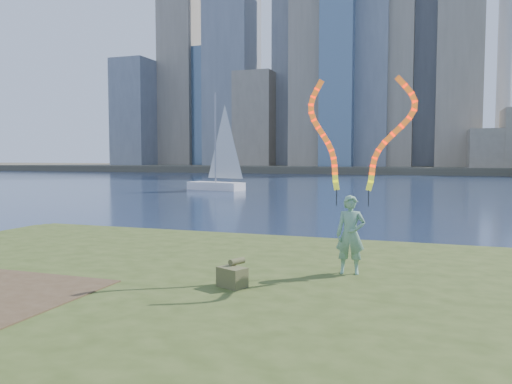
% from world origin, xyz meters
% --- Properties ---
extents(ground, '(320.00, 320.00, 0.00)m').
position_xyz_m(ground, '(0.00, 0.00, 0.00)').
color(ground, '#1A2742').
rests_on(ground, ground).
extents(grassy_knoll, '(20.00, 18.00, 0.80)m').
position_xyz_m(grassy_knoll, '(0.00, -2.30, 0.34)').
color(grassy_knoll, '#374619').
rests_on(grassy_knoll, ground).
extents(far_shore, '(320.00, 40.00, 1.20)m').
position_xyz_m(far_shore, '(0.00, 95.00, 0.60)').
color(far_shore, '#4F4A3A').
rests_on(far_shore, ground).
extents(woman_with_ribbons, '(1.96, 0.38, 3.83)m').
position_xyz_m(woman_with_ribbons, '(2.99, 0.20, 2.26)').
color(woman_with_ribbons, '#1C663B').
rests_on(woman_with_ribbons, grassy_knoll).
extents(canvas_bag, '(0.53, 0.60, 0.43)m').
position_xyz_m(canvas_bag, '(1.31, -1.39, 0.98)').
color(canvas_bag, brown).
rests_on(canvas_bag, grassy_knoll).
extents(sailboat, '(5.69, 3.06, 8.59)m').
position_xyz_m(sailboat, '(-13.26, 31.58, 1.48)').
color(sailboat, white).
rests_on(sailboat, ground).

